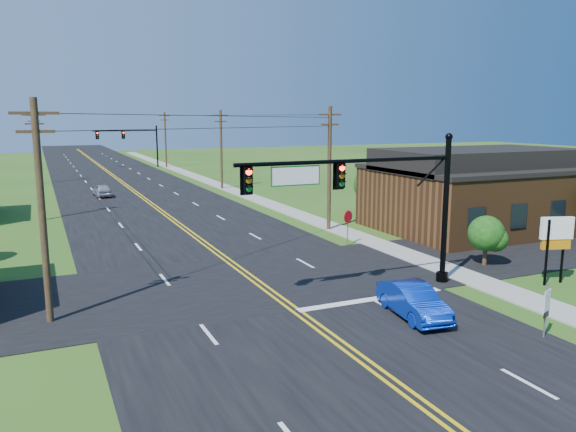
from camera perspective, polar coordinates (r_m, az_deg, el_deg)
name	(u,v)px	position (r m, az deg, el deg)	size (l,w,h in m)	color
ground	(384,382)	(18.74, 9.78, -16.27)	(260.00, 260.00, 0.00)	#264E16
road_main	(133,191)	(65.08, -15.52, 2.43)	(16.00, 220.00, 0.04)	black
road_cross	(252,281)	(28.76, -3.72, -6.62)	(70.00, 10.00, 0.04)	black
sidewalk	(252,197)	(58.04, -3.68, 1.91)	(2.00, 160.00, 0.08)	gray
signal_mast_main	(369,194)	(26.12, 8.24, 2.23)	(11.30, 0.60, 7.48)	black
signal_mast_far	(130,140)	(94.95, -15.79, 7.46)	(10.98, 0.60, 7.48)	black
brick_building	(476,197)	(43.84, 18.56, 1.80)	(14.20, 11.20, 4.70)	#523117
utility_pole_left_a	(42,208)	(24.10, -23.74, 0.75)	(1.80, 0.28, 9.00)	#332017
utility_pole_left_b	(37,162)	(48.97, -24.11, 5.05)	(1.80, 0.28, 9.00)	#332017
utility_pole_left_c	(36,146)	(75.92, -24.24, 6.52)	(1.80, 0.28, 9.00)	#332017
utility_pole_right_a	(329,166)	(40.88, 4.23, 5.07)	(1.80, 0.28, 9.00)	#332017
utility_pole_right_b	(221,148)	(64.89, -6.80, 6.88)	(1.80, 0.28, 9.00)	#332017
utility_pole_right_c	(165,139)	(93.92, -12.35, 7.69)	(1.80, 0.28, 9.00)	#332017
tree_right_back	(372,185)	(47.67, 8.48, 3.13)	(3.00, 3.00, 4.10)	#332017
shrub_corner	(486,234)	(33.08, 19.49, -1.70)	(2.00, 2.00, 2.86)	#332017
blue_car	(413,301)	(24.15, 12.60, -8.47)	(1.46, 4.20, 1.38)	#072BA9
distant_car	(102,191)	(61.52, -18.36, 2.45)	(1.53, 3.81, 1.30)	#B0B0B5
route_sign	(547,306)	(23.36, 24.79, -8.29)	(0.53, 0.23, 2.21)	slate
stop_sign	(348,220)	(36.32, 6.11, -0.43)	(0.79, 0.32, 2.33)	slate
pylon_sign	(556,235)	(30.70, 25.60, -1.79)	(1.65, 0.72, 3.41)	black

